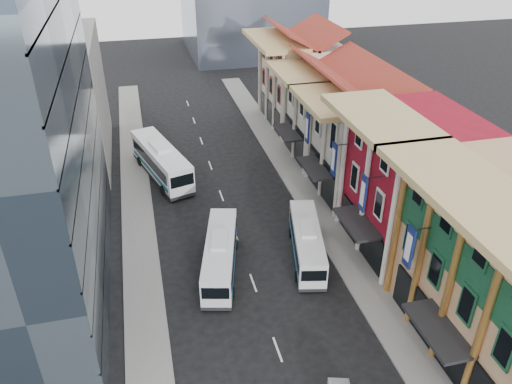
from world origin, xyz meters
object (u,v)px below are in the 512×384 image
object	(u,v)px
shophouse_tan	(510,276)
bus_left_far	(161,160)
bus_left_near	(220,254)
bus_right	(307,242)

from	to	relation	value
shophouse_tan	bus_left_far	xyz separation A→B (m)	(-19.50, 29.68, -4.07)
bus_left_near	bus_left_far	bearing A→B (deg)	114.85
shophouse_tan	bus_left_near	size ratio (longest dim) A/B	1.41
bus_left_near	bus_left_far	size ratio (longest dim) A/B	0.82
bus_right	bus_left_near	bearing A→B (deg)	-166.86
bus_right	bus_left_far	bearing A→B (deg)	134.01
shophouse_tan	bus_left_near	world-z (taller)	shophouse_tan
shophouse_tan	bus_right	distance (m)	15.75
shophouse_tan	bus_right	xyz separation A→B (m)	(-8.84, 12.25, -4.47)
bus_left_far	bus_right	size ratio (longest dim) A/B	1.26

